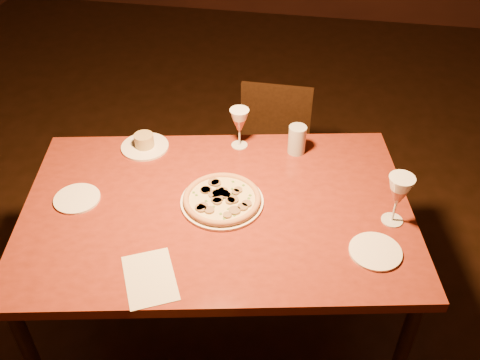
# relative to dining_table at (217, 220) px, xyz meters

# --- Properties ---
(floor) EXTENTS (7.00, 7.00, 0.00)m
(floor) POSITION_rel_dining_table_xyz_m (-0.07, 0.25, -0.71)
(floor) COLOR black
(floor) RESTS_ON ground
(dining_table) EXTENTS (1.61, 1.21, 0.78)m
(dining_table) POSITION_rel_dining_table_xyz_m (0.00, 0.00, 0.00)
(dining_table) COLOR maroon
(dining_table) RESTS_ON floor
(chair_far) EXTENTS (0.38, 0.38, 0.77)m
(chair_far) POSITION_rel_dining_table_xyz_m (0.11, 0.84, -0.28)
(chair_far) COLOR black
(chair_far) RESTS_ON floor
(pizza_plate) EXTENTS (0.31, 0.31, 0.03)m
(pizza_plate) POSITION_rel_dining_table_xyz_m (0.02, 0.02, 0.09)
(pizza_plate) COLOR white
(pizza_plate) RESTS_ON dining_table
(ramekin_saucer) EXTENTS (0.20, 0.20, 0.06)m
(ramekin_saucer) POSITION_rel_dining_table_xyz_m (-0.38, 0.31, 0.09)
(ramekin_saucer) COLOR white
(ramekin_saucer) RESTS_ON dining_table
(wine_glass_far) EXTENTS (0.08, 0.08, 0.18)m
(wine_glass_far) POSITION_rel_dining_table_xyz_m (0.01, 0.40, 0.16)
(wine_glass_far) COLOR #AF5949
(wine_glass_far) RESTS_ON dining_table
(wine_glass_right) EXTENTS (0.09, 0.09, 0.20)m
(wine_glass_right) POSITION_rel_dining_table_xyz_m (0.65, 0.04, 0.17)
(wine_glass_right) COLOR #AF5949
(wine_glass_right) RESTS_ON dining_table
(water_tumbler) EXTENTS (0.07, 0.07, 0.12)m
(water_tumbler) POSITION_rel_dining_table_xyz_m (0.26, 0.40, 0.13)
(water_tumbler) COLOR #B1BBC1
(water_tumbler) RESTS_ON dining_table
(side_plate_left) EXTENTS (0.18, 0.18, 0.01)m
(side_plate_left) POSITION_rel_dining_table_xyz_m (-0.53, -0.06, 0.07)
(side_plate_left) COLOR white
(side_plate_left) RESTS_ON dining_table
(side_plate_near) EXTENTS (0.18, 0.18, 0.01)m
(side_plate_near) POSITION_rel_dining_table_xyz_m (0.58, -0.13, 0.07)
(side_plate_near) COLOR white
(side_plate_near) RESTS_ON dining_table
(menu_card) EXTENTS (0.25, 0.28, 0.00)m
(menu_card) POSITION_rel_dining_table_xyz_m (-0.14, -0.38, 0.07)
(menu_card) COLOR beige
(menu_card) RESTS_ON dining_table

